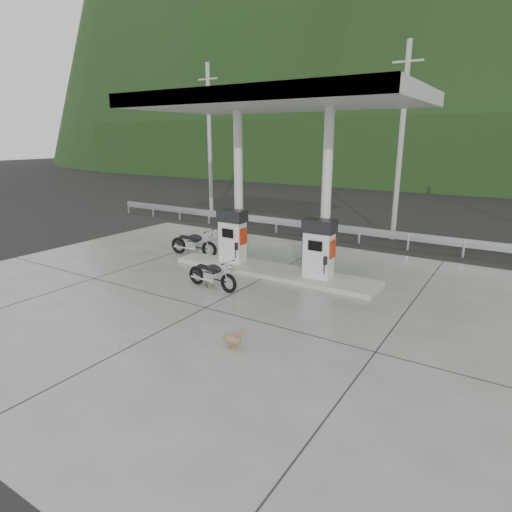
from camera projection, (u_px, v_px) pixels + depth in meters
The scene contains 17 objects.
ground at pixel (228, 297), 12.00m from camera, with size 160.00×160.00×0.00m, color black.
forecourt_apron at pixel (228, 296), 12.00m from camera, with size 18.00×14.00×0.02m, color slate.
pump_island at pixel (273, 271), 14.01m from camera, with size 7.00×1.40×0.15m, color #9D9B92.
gas_pump_left at pixel (232, 236), 14.57m from camera, with size 0.95×0.55×1.80m, color silver, non-canonical shape.
gas_pump_right at pixel (319, 249), 12.93m from camera, with size 0.95×0.55×1.80m, color silver, non-canonical shape.
canopy_column_left at pixel (239, 188), 14.47m from camera, with size 0.30×0.30×5.00m, color silver.
canopy_column_right at pixel (326, 194), 12.82m from camera, with size 0.30×0.30×5.00m, color silver.
canopy_roof at pixel (275, 100), 12.59m from camera, with size 8.50×5.00×0.40m, color silver.
guardrail at pixel (337, 225), 18.32m from camera, with size 26.00×0.16×1.42m, color #AEB0B7, non-canonical shape.
road at pixel (363, 227), 21.36m from camera, with size 60.00×7.00×0.01m, color black.
utility_pole_a at pixel (210, 143), 22.78m from camera, with size 0.22×0.22×8.00m, color gray.
utility_pole_b at pixel (401, 145), 17.63m from camera, with size 0.22×0.22×8.00m, color gray.
tree_band at pixel (439, 154), 35.62m from camera, with size 80.00×6.00×6.00m, color black.
forested_hills at pixel (475, 169), 60.86m from camera, with size 100.00×40.00×140.00m, color black, non-canonical shape.
motorcycle_left at pixel (193, 244), 15.99m from camera, with size 1.90×0.60×0.90m, color black, non-canonical shape.
motorcycle_right at pixel (212, 275), 12.53m from camera, with size 1.70×0.54×0.80m, color black, non-canonical shape.
duck at pixel (233, 340), 9.01m from camera, with size 0.49×0.14×0.35m, color brown, non-canonical shape.
Camera 1 is at (6.68, -9.09, 4.33)m, focal length 30.00 mm.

